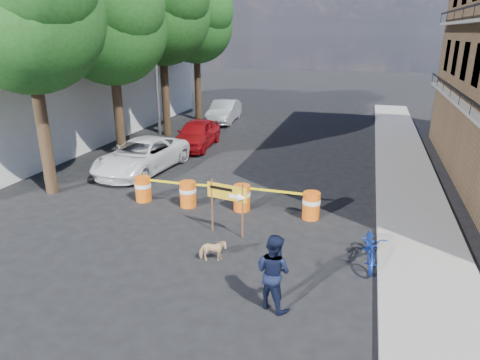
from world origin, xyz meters
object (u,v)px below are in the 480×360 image
Objects in this scene: pedestrian at (273,272)px; suv_white at (142,156)px; barrel_far_left at (143,188)px; barrel_far_right at (311,205)px; detour_sign at (231,197)px; sedan_red at (197,134)px; sedan_silver at (224,111)px; dog at (213,251)px; barrel_mid_right at (242,197)px; bicycle at (373,231)px; barrel_mid_left at (188,194)px.

suv_white is (-7.55, 7.95, -0.18)m from pedestrian.
barrel_far_right is (5.99, 0.16, 0.00)m from barrel_far_left.
detour_sign is 0.39× the size of sedan_red.
sedan_silver is (-7.73, 14.22, 0.25)m from barrel_far_right.
pedestrian is at bearing -65.56° from sedan_red.
barrel_far_left is 7.67m from sedan_red.
sedan_silver is (-7.55, 19.23, -0.16)m from pedestrian.
detour_sign is 2.30× the size of dog.
barrel_mid_right is (3.63, 0.18, 0.00)m from barrel_far_left.
pedestrian is 0.40× the size of sedan_silver.
barrel_mid_right is 6.12m from suv_white.
sedan_silver reaches higher than barrel_far_left.
bicycle is 11.01m from suv_white.
detour_sign is 10.56m from sedan_red.
barrel_far_right is at bearing 52.89° from detour_sign.
sedan_red reaches higher than sedan_silver.
barrel_far_right is at bearing -51.06° from sedan_red.
barrel_mid_left is 0.21× the size of sedan_red.
barrel_far_left is at bearing -15.44° from pedestrian.
dog is at bearing -86.32° from barrel_mid_right.
bicycle is (2.05, 2.56, 0.05)m from pedestrian.
barrel_mid_left reaches higher than dog.
sedan_silver is at bearing 119.90° from detour_sign.
detour_sign is (0.25, -1.93, 0.75)m from barrel_mid_right.
detour_sign is at bearing -75.59° from sedan_silver.
sedan_silver is (-0.74, 6.78, -0.01)m from sedan_red.
dog is at bearing -168.21° from bicycle.
bicycle is at bearing -20.34° from barrel_mid_left.
barrel_mid_right is 1.00× the size of barrel_far_right.
dog is 0.14× the size of suv_white.
barrel_mid_left is (1.75, -0.02, 0.00)m from barrel_far_left.
suv_white is at bearing 159.13° from barrel_far_right.
barrel_far_left is at bearing 160.76° from bicycle.
pedestrian is 0.94× the size of bicycle.
barrel_mid_right is (1.89, 0.20, 0.00)m from barrel_mid_left.
sedan_red is at bearing 109.79° from barrel_mid_left.
sedan_red is (0.74, 4.50, 0.03)m from suv_white.
detour_sign reaches higher than suv_white.
dog is (-2.12, -3.50, -0.16)m from barrel_far_right.
barrel_mid_right is at bearing -42.22° from pedestrian.
barrel_far_left is 0.51× the size of pedestrian.
barrel_far_left is at bearing 166.41° from detour_sign.
bicycle is 0.37× the size of suv_white.
pedestrian reaches higher than detour_sign.
detour_sign reaches higher than barrel_far_left.
suv_white reaches higher than barrel_mid_right.
barrel_far_right is (4.24, 0.18, 0.00)m from barrel_mid_left.
sedan_red is at bearing 128.23° from detour_sign.
pedestrian reaches higher than sedan_silver.
sedan_silver is at bearing 92.04° from sedan_red.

